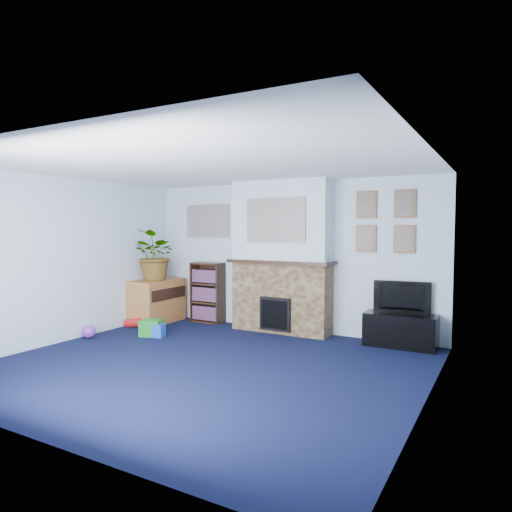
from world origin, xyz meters
The scene contains 26 objects.
floor centered at (0.00, 0.00, 0.00)m, with size 5.00×4.50×0.01m, color black.
ceiling centered at (0.00, 0.00, 2.40)m, with size 5.00×4.50×0.01m, color white.
wall_back centered at (0.00, 2.25, 1.20)m, with size 5.00×0.04×2.40m, color silver.
wall_front centered at (0.00, -2.25, 1.20)m, with size 5.00×0.04×2.40m, color silver.
wall_left centered at (-2.50, 0.00, 1.20)m, with size 0.04×4.50×2.40m, color silver.
wall_right centered at (2.50, 0.00, 1.20)m, with size 0.04×4.50×2.40m, color silver.
chimney_breast centered at (0.00, 2.05, 1.18)m, with size 1.72×0.50×2.40m.
collage_main centered at (0.00, 1.84, 1.78)m, with size 1.00×0.03×0.68m, color gray.
collage_left centered at (-1.55, 2.23, 1.78)m, with size 0.90×0.03×0.58m, color gray.
portrait_tl centered at (1.30, 2.23, 2.00)m, with size 0.30×0.03×0.40m, color brown.
portrait_tr centered at (1.85, 2.23, 2.00)m, with size 0.30×0.03×0.40m, color brown.
portrait_bl centered at (1.30, 2.23, 1.50)m, with size 0.30×0.03×0.40m, color brown.
portrait_br centered at (1.85, 2.23, 1.50)m, with size 0.30×0.03×0.40m, color brown.
tv_stand centered at (1.86, 2.03, 0.23)m, with size 0.98×0.41×0.46m, color black.
television centered at (1.86, 2.05, 0.69)m, with size 0.78×0.10×0.45m, color black.
bookshelf centered at (-1.47, 2.11, 0.50)m, with size 0.58×0.28×1.05m.
sideboard centered at (-2.24, 1.65, 0.35)m, with size 0.54×0.97×0.75m, color #A76935.
potted_plant centered at (-2.19, 1.60, 1.19)m, with size 0.80×0.69×0.88m, color #26661E.
mantel_clock centered at (-0.03, 2.00, 1.22)m, with size 0.11×0.07×0.15m, color gold.
mantel_candle centered at (0.35, 2.00, 1.23)m, with size 0.05×0.05×0.15m, color #B2BFC6.
mantel_teddy centered at (-0.61, 2.00, 1.22)m, with size 0.14×0.14×0.14m, color gray.
mantel_can centered at (0.78, 2.00, 1.21)m, with size 0.06×0.06×0.11m, color blue.
green_crate centered at (-1.62, 0.82, 0.14)m, with size 0.31×0.25×0.25m, color #198C26.
toy_ball centered at (-2.35, 0.25, 0.09)m, with size 0.20×0.20×0.20m, color purple.
toy_block centered at (-1.47, 0.81, 0.11)m, with size 0.16×0.16×0.20m, color blue.
toy_tube centered at (-2.30, 1.14, 0.07)m, with size 0.15×0.15×0.33m, color red.
Camera 1 is at (3.16, -4.44, 1.66)m, focal length 32.00 mm.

